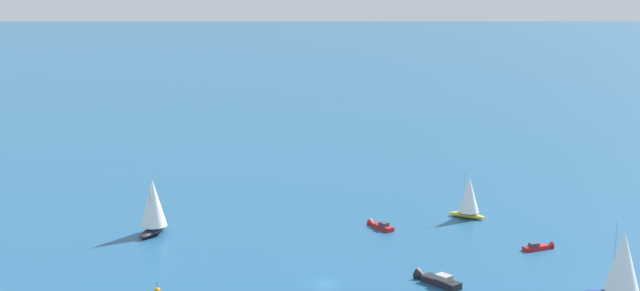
% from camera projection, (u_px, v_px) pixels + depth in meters
% --- Properties ---
extents(ground_plane, '(2000.00, 2000.00, 0.00)m').
position_uv_depth(ground_plane, '(325.00, 283.00, 162.42)').
color(ground_plane, '#1E517A').
extents(motorboat_near_centre, '(6.11, 5.89, 1.96)m').
position_uv_depth(motorboat_near_centre, '(539.00, 247.00, 182.06)').
color(motorboat_near_centre, '#B21E1E').
rests_on(motorboat_near_centre, ground_plane).
extents(motorboat_far_stbd, '(5.25, 7.35, 2.14)m').
position_uv_depth(motorboat_far_stbd, '(380.00, 226.00, 197.04)').
color(motorboat_far_stbd, '#B21E1E').
rests_on(motorboat_far_stbd, ground_plane).
extents(sailboat_inshore, '(10.88, 6.49, 13.67)m').
position_uv_depth(sailboat_inshore, '(153.00, 206.00, 191.77)').
color(sailboat_inshore, black).
rests_on(sailboat_inshore, ground_plane).
extents(sailboat_trailing, '(5.15, 8.81, 11.13)m').
position_uv_depth(sailboat_trailing, '(469.00, 197.00, 204.33)').
color(sailboat_trailing, gold).
rests_on(sailboat_trailing, ground_plane).
extents(motorboat_mid_cluster, '(6.17, 9.89, 2.82)m').
position_uv_depth(motorboat_mid_cluster, '(436.00, 280.00, 162.09)').
color(motorboat_mid_cluster, black).
rests_on(motorboat_mid_cluster, ground_plane).
extents(sailboat_outer_ring_b, '(6.73, 11.23, 14.10)m').
position_uv_depth(sailboat_outer_ring_b, '(622.00, 264.00, 153.03)').
color(sailboat_outer_ring_b, '#23478C').
rests_on(sailboat_outer_ring_b, ground_plane).
extents(marker_buoy, '(1.10, 1.10, 2.10)m').
position_uv_depth(marker_buoy, '(157.00, 290.00, 157.67)').
color(marker_buoy, orange).
rests_on(marker_buoy, ground_plane).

